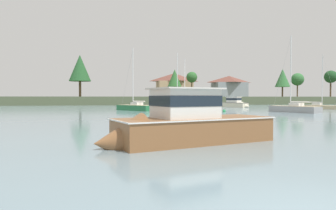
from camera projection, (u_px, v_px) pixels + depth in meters
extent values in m
cube|color=#4C563D|center=(127.00, 100.00, 93.80)|extent=(186.20, 43.77, 2.10)
cube|color=tan|center=(319.00, 108.00, 49.40)|extent=(4.45, 5.97, 0.94)
cube|color=#CCB78E|center=(319.00, 105.00, 49.38)|extent=(4.10, 5.56, 0.04)
cube|color=silver|center=(317.00, 104.00, 49.61)|extent=(1.54, 1.65, 0.36)
cylinder|color=silver|center=(322.00, 80.00, 48.91)|extent=(0.12, 0.12, 8.32)
cylinder|color=silver|center=(315.00, 102.00, 49.92)|extent=(1.33, 2.11, 0.10)
cylinder|color=silver|center=(315.00, 102.00, 49.92)|extent=(1.24, 1.93, 0.14)
cylinder|color=#999999|center=(330.00, 80.00, 48.00)|extent=(1.27, 2.09, 8.27)
cube|color=gray|center=(294.00, 111.00, 38.21)|extent=(4.02, 6.75, 1.28)
cube|color=#CCB78E|center=(294.00, 106.00, 38.19)|extent=(3.68, 6.30, 0.04)
cube|color=silver|center=(296.00, 105.00, 37.91)|extent=(1.57, 1.75, 0.39)
cylinder|color=silver|center=(291.00, 71.00, 38.53)|extent=(0.13, 0.13, 9.01)
cylinder|color=silver|center=(300.00, 102.00, 37.50)|extent=(1.06, 2.48, 0.10)
cylinder|color=silver|center=(300.00, 102.00, 37.50)|extent=(0.99, 2.25, 0.14)
cylinder|color=#999999|center=(282.00, 72.00, 39.65)|extent=(0.98, 2.46, 8.97)
cube|color=#196B70|center=(176.00, 106.00, 63.18)|extent=(6.93, 6.73, 1.29)
cube|color=#CCB78E|center=(176.00, 103.00, 63.16)|extent=(6.43, 6.24, 0.04)
cube|color=silver|center=(175.00, 102.00, 62.85)|extent=(2.13, 2.11, 0.46)
cylinder|color=silver|center=(177.00, 78.00, 63.52)|extent=(0.15, 0.15, 10.54)
cylinder|color=silver|center=(173.00, 100.00, 62.42)|extent=(2.28, 2.18, 0.12)
cylinder|color=silver|center=(173.00, 100.00, 62.42)|extent=(2.08, 1.98, 0.14)
cylinder|color=#999999|center=(181.00, 78.00, 64.73)|extent=(2.22, 2.11, 10.50)
cube|color=brown|center=(194.00, 137.00, 12.64)|extent=(7.05, 4.29, 1.62)
cone|color=brown|center=(119.00, 142.00, 11.11)|extent=(2.42, 2.60, 2.13)
cube|color=silver|center=(194.00, 118.00, 12.62)|extent=(7.21, 4.42, 0.05)
cube|color=silver|center=(185.00, 104.00, 12.39)|extent=(2.81, 2.52, 1.17)
cube|color=#19232D|center=(185.00, 101.00, 12.38)|extent=(2.86, 2.57, 0.42)
cube|color=beige|center=(185.00, 89.00, 12.37)|extent=(3.17, 2.89, 0.06)
cylinder|color=silver|center=(185.00, 73.00, 12.36)|extent=(0.03, 0.03, 1.21)
cube|color=#236B3D|center=(135.00, 110.00, 43.26)|extent=(5.39, 6.30, 1.29)
cube|color=#CCB78E|center=(135.00, 105.00, 43.24)|extent=(4.97, 5.86, 0.04)
cube|color=silver|center=(137.00, 104.00, 43.01)|extent=(1.82, 1.86, 0.39)
cylinder|color=silver|center=(133.00, 77.00, 43.49)|extent=(0.13, 0.13, 8.23)
cylinder|color=silver|center=(139.00, 102.00, 42.69)|extent=(1.64, 2.13, 0.10)
cylinder|color=silver|center=(139.00, 101.00, 42.69)|extent=(1.51, 1.95, 0.14)
cylinder|color=#999999|center=(127.00, 77.00, 44.38)|extent=(1.58, 2.09, 8.19)
cube|color=beige|center=(233.00, 106.00, 58.34)|extent=(4.84, 6.09, 1.39)
cone|color=beige|center=(246.00, 106.00, 56.12)|extent=(2.39, 2.35, 1.77)
cube|color=black|center=(233.00, 103.00, 58.32)|extent=(4.97, 6.23, 0.05)
cube|color=silver|center=(234.00, 100.00, 58.09)|extent=(2.63, 2.91, 1.11)
cube|color=#19232D|center=(234.00, 99.00, 58.09)|extent=(2.69, 2.96, 0.40)
cube|color=beige|center=(234.00, 97.00, 58.08)|extent=(3.00, 3.29, 0.06)
cylinder|color=silver|center=(234.00, 94.00, 58.06)|extent=(0.03, 0.03, 1.17)
sphere|color=#1E8C47|center=(224.00, 111.00, 39.68)|extent=(0.42, 0.42, 0.42)
torus|color=#333338|center=(224.00, 109.00, 39.67)|extent=(0.12, 0.12, 0.02)
sphere|color=yellow|center=(226.00, 105.00, 71.73)|extent=(0.43, 0.43, 0.43)
torus|color=#333338|center=(226.00, 104.00, 71.72)|extent=(0.12, 0.12, 0.02)
cylinder|color=brown|center=(80.00, 84.00, 78.08)|extent=(0.62, 0.62, 6.66)
cone|color=#235128|center=(80.00, 68.00, 77.98)|extent=(5.61, 5.61, 6.86)
cylinder|color=brown|center=(175.00, 88.00, 92.15)|extent=(0.55, 0.55, 5.15)
cone|color=#2D602D|center=(175.00, 78.00, 92.07)|extent=(4.32, 4.32, 5.28)
cylinder|color=brown|center=(192.00, 88.00, 98.04)|extent=(0.40, 0.40, 5.59)
sphere|color=#2D602D|center=(192.00, 77.00, 97.95)|extent=(3.56, 3.56, 3.56)
cylinder|color=brown|center=(297.00, 90.00, 105.36)|extent=(0.43, 0.43, 5.13)
sphere|color=#336B38|center=(297.00, 79.00, 105.27)|extent=(4.40, 4.40, 4.40)
cylinder|color=brown|center=(282.00, 89.00, 103.97)|extent=(0.52, 0.52, 5.74)
cone|color=#336B38|center=(283.00, 78.00, 103.87)|extent=(5.09, 5.09, 6.22)
cylinder|color=brown|center=(331.00, 88.00, 97.81)|extent=(0.49, 0.49, 5.62)
sphere|color=#1E4723|center=(331.00, 77.00, 97.72)|extent=(4.06, 4.06, 4.06)
cube|color=tan|center=(174.00, 89.00, 106.97)|extent=(11.88, 9.43, 5.50)
pyramid|color=brown|center=(174.00, 77.00, 106.87)|extent=(12.83, 10.18, 2.89)
cube|color=gray|center=(229.00, 90.00, 103.97)|extent=(10.67, 7.95, 4.92)
pyramid|color=brown|center=(229.00, 79.00, 103.88)|extent=(11.52, 8.58, 2.32)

